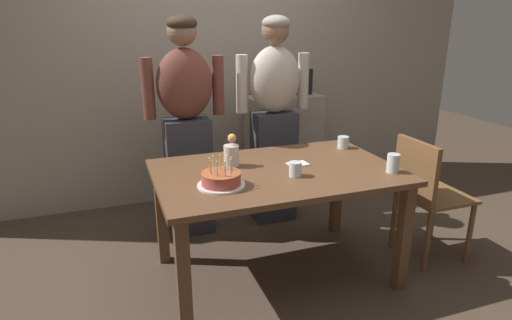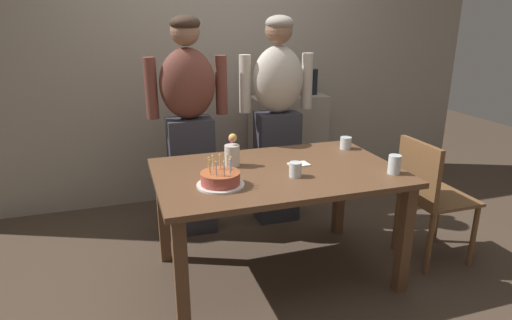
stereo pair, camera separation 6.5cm
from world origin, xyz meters
name	(u,v)px [view 2 (the right image)]	position (x,y,z in m)	size (l,w,h in m)	color
ground_plane	(276,273)	(0.00, 0.00, 0.00)	(10.00, 10.00, 0.00)	#47382B
back_wall	(218,57)	(0.00, 1.55, 1.30)	(5.20, 0.10, 2.60)	#9E9384
dining_table	(277,184)	(0.00, 0.00, 0.64)	(1.50, 0.96, 0.74)	brown
birthday_cake	(220,179)	(-0.40, -0.15, 0.78)	(0.27, 0.27, 0.17)	white
water_glass_near	(346,143)	(0.63, 0.28, 0.78)	(0.08, 0.08, 0.09)	silver
water_glass_far	(394,164)	(0.65, -0.28, 0.80)	(0.08, 0.08, 0.12)	silver
water_glass_side	(295,170)	(0.06, -0.14, 0.78)	(0.08, 0.08, 0.09)	silver
napkin_stack	(299,164)	(0.17, 0.05, 0.74)	(0.13, 0.09, 0.01)	white
flower_vase	(232,153)	(-0.25, 0.16, 0.83)	(0.10, 0.10, 0.21)	silver
person_man_bearded	(190,125)	(-0.40, 0.81, 0.87)	(0.61, 0.27, 1.66)	#33333D
person_woman_cardigan	(277,118)	(0.30, 0.81, 0.87)	(0.61, 0.27, 1.66)	#33333D
dining_chair	(428,192)	(1.04, -0.14, 0.52)	(0.42, 0.42, 0.87)	brown
shelf_cabinet	(288,143)	(0.61, 1.33, 0.49)	(0.71, 0.30, 1.24)	#9E9384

